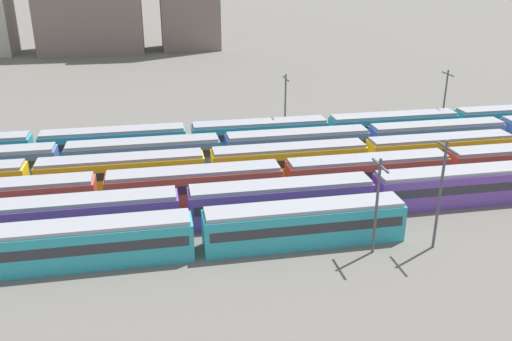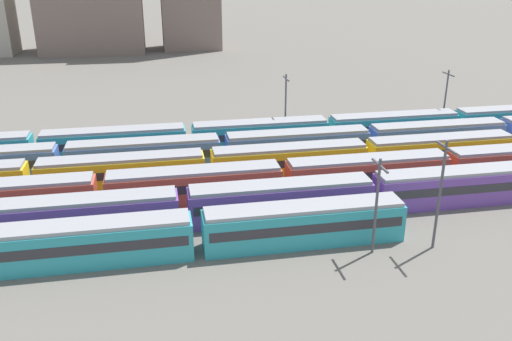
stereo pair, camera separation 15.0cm
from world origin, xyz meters
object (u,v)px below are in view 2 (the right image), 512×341
at_px(train_track_1, 281,200).
at_px(catenary_pole_1, 286,104).
at_px(catenary_pole_3, 445,97).
at_px(train_track_2, 367,173).
at_px(train_track_3, 208,166).
at_px(catenary_pole_0, 377,201).
at_px(catenary_pole_2, 440,190).
at_px(train_track_0, 83,243).
at_px(train_track_4, 298,145).
at_px(train_track_5, 260,134).

distance_m(train_track_1, catenary_pole_1, 24.77).
distance_m(catenary_pole_1, catenary_pole_3, 23.92).
height_order(train_track_2, train_track_3, same).
bearing_deg(catenary_pole_3, train_track_3, -159.46).
xyz_separation_m(catenary_pole_0, catenary_pole_2, (5.60, -0.18, 0.65)).
bearing_deg(catenary_pole_3, train_track_1, -141.49).
bearing_deg(train_track_1, train_track_2, 25.39).
bearing_deg(train_track_0, catenary_pole_1, 50.18).
bearing_deg(train_track_0, catenary_pole_0, -6.46).
bearing_deg(train_track_0, train_track_4, 41.16).
height_order(train_track_0, train_track_5, same).
distance_m(train_track_5, catenary_pole_0, 29.23).
height_order(train_track_4, catenary_pole_3, catenary_pole_3).
height_order(train_track_1, train_track_4, same).
bearing_deg(catenary_pole_1, train_track_3, -132.34).
xyz_separation_m(train_track_4, catenary_pole_1, (0.37, 8.18, 3.23)).
distance_m(train_track_5, catenary_pole_2, 30.80).
xyz_separation_m(train_track_1, train_track_2, (10.96, 5.20, 0.00)).
distance_m(train_track_3, catenary_pole_0, 22.34).
bearing_deg(train_track_0, catenary_pole_3, 31.21).
relative_size(train_track_1, train_track_4, 1.00).
bearing_deg(train_track_3, train_track_5, 52.24).
xyz_separation_m(train_track_3, catenary_pole_2, (17.98, -18.53, 3.63)).
relative_size(train_track_2, train_track_3, 1.25).
bearing_deg(train_track_3, train_track_1, -59.86).
bearing_deg(train_track_2, catenary_pole_3, 44.42).
relative_size(train_track_3, catenary_pole_2, 7.48).
xyz_separation_m(train_track_0, train_track_4, (23.80, 20.80, 0.00)).
bearing_deg(train_track_3, catenary_pole_1, 47.66).
height_order(train_track_2, train_track_5, same).
xyz_separation_m(train_track_1, catenary_pole_0, (6.34, -7.96, 2.98)).
height_order(train_track_2, catenary_pole_2, catenary_pole_2).
bearing_deg(train_track_1, train_track_3, 120.14).
height_order(train_track_1, catenary_pole_2, catenary_pole_2).
distance_m(train_track_1, train_track_2, 12.13).
distance_m(catenary_pole_2, catenary_pole_3, 36.84).
distance_m(catenary_pole_0, catenary_pole_3, 39.75).
height_order(train_track_3, catenary_pole_3, catenary_pole_3).
relative_size(train_track_3, train_track_5, 0.80).
bearing_deg(catenary_pole_3, train_track_0, -148.79).
height_order(train_track_1, catenary_pole_3, catenary_pole_3).
height_order(train_track_3, catenary_pole_2, catenary_pole_2).
relative_size(catenary_pole_1, catenary_pole_2, 0.92).
distance_m(catenary_pole_0, catenary_pole_2, 5.64).
relative_size(train_track_0, catenary_pole_0, 6.40).
xyz_separation_m(train_track_4, catenary_pole_0, (0.56, -23.56, 2.98)).
relative_size(train_track_2, catenary_pole_3, 10.57).
relative_size(train_track_2, train_track_5, 1.00).
height_order(train_track_0, catenary_pole_1, catenary_pole_1).
height_order(train_track_1, catenary_pole_1, catenary_pole_1).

